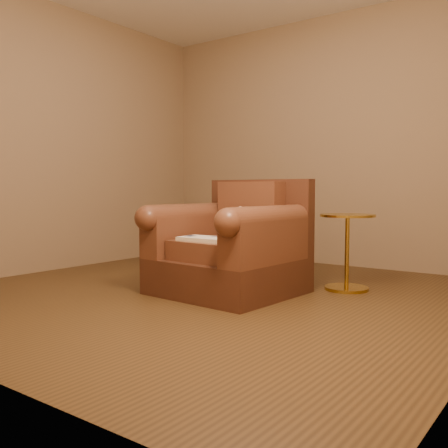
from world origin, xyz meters
The scene contains 6 objects.
floor centered at (0.00, 0.00, 0.00)m, with size 4.00×4.00×0.00m, color #4F361B.
room centered at (0.00, 0.00, 1.71)m, with size 4.02×4.02×2.71m.
armchair centered at (0.12, 0.13, 0.35)m, with size 1.07×1.02×0.91m.
teddy_bear centered at (0.15, 0.21, 0.53)m, with size 0.19×0.22×0.26m.
guidebook centered at (0.06, -0.14, 0.45)m, with size 0.39×0.24×0.03m.
side_table centered at (0.83, 0.76, 0.34)m, with size 0.45×0.45×0.62m.
Camera 1 is at (2.42, -3.10, 0.83)m, focal length 40.00 mm.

